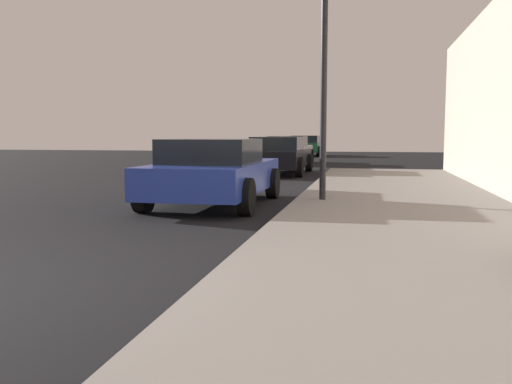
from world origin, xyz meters
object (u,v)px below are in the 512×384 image
(street_lamp, at_px, (324,31))
(car_blue, at_px, (214,172))
(car_green, at_px, (306,146))
(car_black, at_px, (278,155))
(car_silver, at_px, (288,150))

(street_lamp, xyz_separation_m, car_blue, (-2.07, -0.08, -2.58))
(car_blue, height_order, car_green, same)
(car_blue, xyz_separation_m, car_black, (-0.14, 8.69, 0.00))
(car_black, bearing_deg, car_green, 93.00)
(street_lamp, distance_m, car_black, 9.26)
(car_black, distance_m, car_green, 16.22)
(car_green, bearing_deg, car_black, -87.00)
(car_black, distance_m, car_silver, 6.69)
(car_black, bearing_deg, car_silver, 95.32)
(car_blue, bearing_deg, car_black, 90.95)
(car_blue, height_order, car_silver, same)
(car_silver, bearing_deg, car_green, 91.36)
(street_lamp, relative_size, car_blue, 1.10)
(street_lamp, bearing_deg, car_silver, 100.53)
(car_blue, bearing_deg, car_green, 92.28)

